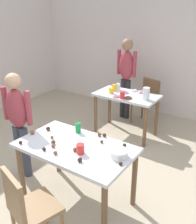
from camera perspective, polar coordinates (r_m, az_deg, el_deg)
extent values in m
plane|color=tan|center=(3.29, -6.25, -18.37)|extent=(6.40, 6.40, 0.00)
cube|color=silver|center=(5.39, 16.02, 12.71)|extent=(6.40, 0.10, 2.60)
cube|color=silver|center=(2.81, -5.10, -7.89)|extent=(1.28, 0.74, 0.04)
cylinder|color=brown|center=(3.19, -16.88, -12.79)|extent=(0.06, 0.06, 0.71)
cylinder|color=brown|center=(2.56, 1.46, -21.92)|extent=(0.06, 0.06, 0.71)
cylinder|color=brown|center=(3.53, -9.12, -8.24)|extent=(0.06, 0.06, 0.71)
cylinder|color=brown|center=(2.98, 8.16, -14.72)|extent=(0.06, 0.06, 0.71)
cube|color=silver|center=(4.42, 6.43, 3.72)|extent=(1.09, 0.60, 0.04)
cylinder|color=brown|center=(4.59, -0.56, -0.39)|extent=(0.06, 0.06, 0.71)
cylinder|color=brown|center=(4.16, 10.56, -3.32)|extent=(0.06, 0.06, 0.71)
cylinder|color=brown|center=(4.96, 2.60, 1.42)|extent=(0.06, 0.06, 0.71)
cylinder|color=brown|center=(4.57, 13.04, -1.09)|extent=(0.06, 0.06, 0.71)
cube|color=olive|center=(2.57, -13.84, -20.22)|extent=(0.50, 0.50, 0.04)
cube|color=olive|center=(2.38, -18.43, -17.65)|extent=(0.38, 0.15, 0.42)
cylinder|color=olive|center=(2.89, -11.80, -20.35)|extent=(0.04, 0.04, 0.41)
cylinder|color=olive|center=(2.80, -18.42, -22.83)|extent=(0.04, 0.04, 0.41)
cube|color=brown|center=(4.97, 10.38, 2.02)|extent=(0.49, 0.49, 0.04)
cube|color=brown|center=(5.04, 11.85, 4.94)|extent=(0.38, 0.13, 0.42)
cylinder|color=brown|center=(4.84, 10.49, -1.47)|extent=(0.04, 0.04, 0.41)
cylinder|color=brown|center=(5.03, 7.49, -0.30)|extent=(0.04, 0.04, 0.41)
cylinder|color=brown|center=(5.09, 12.89, -0.42)|extent=(0.04, 0.04, 0.41)
cylinder|color=brown|center=(5.28, 9.94, 0.66)|extent=(0.04, 0.04, 0.41)
cylinder|color=#383D4C|center=(3.61, -17.26, -8.24)|extent=(0.11, 0.11, 0.72)
cylinder|color=#383D4C|center=(3.54, -15.95, -8.72)|extent=(0.11, 0.11, 0.72)
ellipsoid|color=#9E3842|center=(3.31, -17.79, 0.75)|extent=(0.34, 0.24, 0.51)
sphere|color=tan|center=(3.20, -18.55, 6.64)|extent=(0.20, 0.20, 0.20)
cylinder|color=#9E3842|center=(3.43, -20.15, 1.88)|extent=(0.08, 0.08, 0.44)
cylinder|color=#9E3842|center=(3.17, -15.41, 0.82)|extent=(0.08, 0.08, 0.44)
cylinder|color=#28282D|center=(5.18, 6.58, 2.79)|extent=(0.11, 0.11, 0.81)
cylinder|color=#28282D|center=(5.24, 5.63, 3.08)|extent=(0.11, 0.11, 0.81)
ellipsoid|color=#9E3842|center=(5.02, 6.43, 10.38)|extent=(0.35, 0.25, 0.57)
sphere|color=#997051|center=(4.95, 6.64, 14.87)|extent=(0.22, 0.22, 0.22)
cylinder|color=#9E3842|center=(4.90, 8.25, 10.51)|extent=(0.08, 0.08, 0.49)
cylinder|color=#9E3842|center=(5.13, 4.73, 11.19)|extent=(0.08, 0.08, 0.49)
cylinder|color=white|center=(2.58, 4.70, -9.33)|extent=(0.19, 0.19, 0.08)
cylinder|color=#198438|center=(3.04, -4.53, -3.57)|extent=(0.07, 0.07, 0.12)
cube|color=silver|center=(2.87, -4.61, -6.66)|extent=(0.17, 0.02, 0.01)
cylinder|color=red|center=(2.63, -3.99, -8.29)|extent=(0.08, 0.08, 0.11)
sphere|color=brown|center=(2.79, -10.09, -7.46)|extent=(0.04, 0.04, 0.04)
sphere|color=#3D2319|center=(2.74, -12.05, -8.17)|extent=(0.04, 0.04, 0.04)
sphere|color=brown|center=(2.96, -10.34, -5.58)|extent=(0.04, 0.04, 0.04)
sphere|color=brown|center=(2.83, 0.84, -6.69)|extent=(0.04, 0.04, 0.04)
sphere|color=#3D2319|center=(2.95, 1.45, -5.23)|extent=(0.04, 0.04, 0.04)
sphere|color=#3D2319|center=(2.47, 5.12, -11.51)|extent=(0.04, 0.04, 0.04)
sphere|color=#3D2319|center=(2.51, -4.11, -10.68)|extent=(0.05, 0.05, 0.05)
sphere|color=brown|center=(2.84, -10.04, -6.72)|extent=(0.05, 0.05, 0.05)
sphere|color=brown|center=(2.68, -5.22, -8.38)|extent=(0.04, 0.04, 0.04)
sphere|color=brown|center=(2.96, 0.29, -5.15)|extent=(0.04, 0.04, 0.04)
sphere|color=#3D2319|center=(2.77, 5.98, -7.43)|extent=(0.04, 0.04, 0.04)
sphere|color=brown|center=(2.66, -9.58, -9.03)|extent=(0.04, 0.04, 0.04)
sphere|color=#3D2319|center=(3.16, -11.18, -3.68)|extent=(0.05, 0.05, 0.05)
sphere|color=brown|center=(3.11, -14.55, -4.46)|extent=(0.05, 0.05, 0.05)
sphere|color=#3D2319|center=(2.93, -17.05, -6.57)|extent=(0.04, 0.04, 0.04)
cylinder|color=white|center=(4.18, 10.79, 4.10)|extent=(0.11, 0.11, 0.20)
cylinder|color=yellow|center=(4.58, 3.65, 5.51)|extent=(0.08, 0.08, 0.11)
cylinder|color=yellow|center=(4.42, 3.00, 4.82)|extent=(0.08, 0.08, 0.10)
cylinder|color=red|center=(4.17, 5.52, 3.76)|extent=(0.08, 0.08, 0.12)
cylinder|color=white|center=(4.64, 4.51, 5.73)|extent=(0.08, 0.08, 0.11)
torus|color=pink|center=(4.52, 9.81, 4.50)|extent=(0.13, 0.13, 0.04)
torus|color=pink|center=(4.47, 6.08, 4.50)|extent=(0.12, 0.12, 0.04)
torus|color=pink|center=(4.26, 4.09, 3.64)|extent=(0.13, 0.13, 0.04)
torus|color=brown|center=(4.20, 6.85, 3.22)|extent=(0.12, 0.12, 0.03)
torus|color=white|center=(4.58, 8.20, 4.80)|extent=(0.10, 0.10, 0.03)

